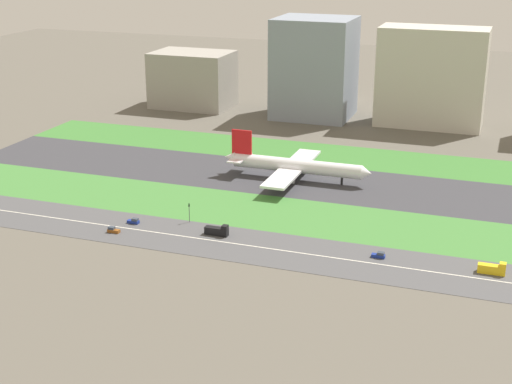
% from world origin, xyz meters
% --- Properties ---
extents(ground_plane, '(800.00, 800.00, 0.00)m').
position_xyz_m(ground_plane, '(0.00, 0.00, 0.00)').
color(ground_plane, '#5B564C').
extents(runway, '(280.00, 46.00, 0.10)m').
position_xyz_m(runway, '(0.00, 0.00, 0.05)').
color(runway, '#38383D').
rests_on(runway, ground_plane).
extents(grass_median_north, '(280.00, 36.00, 0.10)m').
position_xyz_m(grass_median_north, '(0.00, 41.00, 0.05)').
color(grass_median_north, '#3D7A33').
rests_on(grass_median_north, ground_plane).
extents(grass_median_south, '(280.00, 36.00, 0.10)m').
position_xyz_m(grass_median_south, '(0.00, -41.00, 0.05)').
color(grass_median_south, '#427F38').
rests_on(grass_median_south, ground_plane).
extents(highway, '(280.00, 28.00, 0.10)m').
position_xyz_m(highway, '(0.00, -73.00, 0.05)').
color(highway, '#4C4C4F').
rests_on(highway, ground_plane).
extents(highway_centerline, '(266.00, 0.50, 0.01)m').
position_xyz_m(highway_centerline, '(0.00, -73.00, 0.11)').
color(highway_centerline, silver).
rests_on(highway_centerline, highway).
extents(airliner, '(65.00, 56.00, 19.70)m').
position_xyz_m(airliner, '(7.49, 0.00, 6.23)').
color(airliner, white).
rests_on(airliner, runway).
extents(truck_0, '(8.40, 2.50, 4.00)m').
position_xyz_m(truck_0, '(0.49, -68.00, 1.67)').
color(truck_0, black).
rests_on(truck_0, highway).
extents(truck_1, '(8.40, 2.50, 4.00)m').
position_xyz_m(truck_1, '(92.86, -68.00, 1.67)').
color(truck_1, yellow).
rests_on(truck_1, highway).
extents(car_1, '(4.40, 1.80, 2.00)m').
position_xyz_m(car_1, '(-35.12, -78.00, 0.92)').
color(car_1, brown).
rests_on(car_1, highway).
extents(car_3, '(4.40, 1.80, 2.00)m').
position_xyz_m(car_3, '(57.42, -68.00, 0.92)').
color(car_3, navy).
rests_on(car_3, highway).
extents(car_2, '(4.40, 1.80, 2.00)m').
position_xyz_m(car_2, '(-32.37, -68.00, 0.92)').
color(car_2, navy).
rests_on(car_2, highway).
extents(traffic_light, '(0.36, 0.50, 7.20)m').
position_xyz_m(traffic_light, '(-13.77, -60.01, 4.29)').
color(traffic_light, '#4C4C51').
rests_on(traffic_light, highway).
extents(terminal_building, '(45.98, 32.25, 32.67)m').
position_xyz_m(terminal_building, '(-90.00, 114.00, 16.34)').
color(terminal_building, '#9E998E').
rests_on(terminal_building, ground_plane).
extents(hangar_building, '(42.62, 37.99, 55.34)m').
position_xyz_m(hangar_building, '(-15.12, 114.00, 27.67)').
color(hangar_building, gray).
rests_on(hangar_building, ground_plane).
extents(office_tower, '(56.16, 25.61, 52.86)m').
position_xyz_m(office_tower, '(49.43, 114.00, 26.43)').
color(office_tower, beige).
rests_on(office_tower, ground_plane).
extents(fuel_tank_west, '(16.37, 16.37, 15.15)m').
position_xyz_m(fuel_tank_west, '(-9.15, 159.00, 7.58)').
color(fuel_tank_west, silver).
rests_on(fuel_tank_west, ground_plane).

